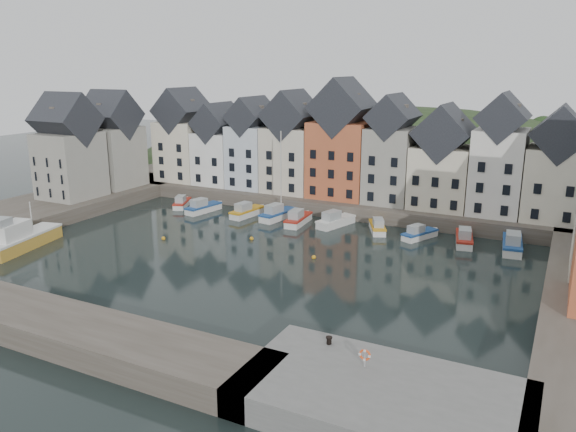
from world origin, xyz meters
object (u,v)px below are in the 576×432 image
Objects in this scene: boat_d at (277,214)px; large_vessel at (20,239)px; life_ring_post at (365,355)px; mooring_bollard at (329,340)px; boat_a at (182,203)px.

boat_d is 1.14× the size of large_vessel.
boat_d reaches higher than life_ring_post.
life_ring_post reaches higher than mooring_bollard.
life_ring_post reaches higher than boat_a.
boat_d is at bearing -21.87° from boat_a.
large_vessel is 48.04m from life_ring_post.
life_ring_post is (3.34, -1.88, 0.55)m from mooring_bollard.
boat_d is 41.37m from mooring_bollard.
boat_a is 52.21m from mooring_bollard.
life_ring_post is at bearing -63.26° from boat_a.
mooring_bollard is (22.59, -34.63, 1.48)m from boat_d.
mooring_bollard is at bearing -47.21° from boat_d.
life_ring_post is at bearing -29.34° from mooring_bollard.
boat_a is 16.72m from boat_d.
life_ring_post is at bearing -44.94° from boat_d.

